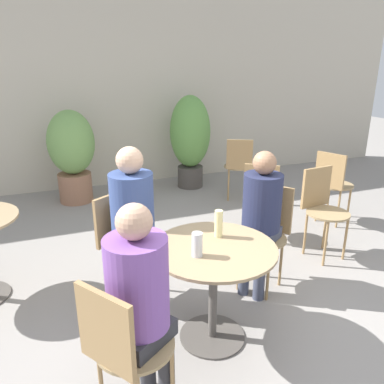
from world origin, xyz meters
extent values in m
plane|color=gray|center=(0.00, 0.00, 0.00)|extent=(20.00, 20.00, 0.00)
cube|color=beige|center=(0.00, 4.00, 1.50)|extent=(10.00, 0.06, 3.00)
cylinder|color=#514C47|center=(-0.18, 0.14, 0.01)|extent=(0.46, 0.46, 0.01)
cylinder|color=#514C47|center=(-0.18, 0.14, 0.35)|extent=(0.06, 0.06, 0.67)
cylinder|color=#997F5B|center=(-0.18, 0.14, 0.70)|extent=(0.83, 0.83, 0.02)
cylinder|color=#997F56|center=(0.44, 0.56, 0.47)|extent=(0.41, 0.41, 0.02)
cylinder|color=#9E7A4C|center=(0.63, 0.53, 0.23)|extent=(0.02, 0.02, 0.46)
cylinder|color=#9E7A4C|center=(0.48, 0.75, 0.23)|extent=(0.02, 0.02, 0.46)
cylinder|color=#9E7A4C|center=(0.41, 0.38, 0.23)|extent=(0.02, 0.02, 0.46)
cylinder|color=#9E7A4C|center=(0.26, 0.60, 0.23)|extent=(0.02, 0.02, 0.46)
cube|color=#9E7A4C|center=(0.60, 0.67, 0.68)|extent=(0.22, 0.30, 0.40)
cylinder|color=#997F56|center=(-0.61, 0.77, 0.47)|extent=(0.41, 0.41, 0.02)
cylinder|color=#9E7A4C|center=(-0.57, 0.95, 0.23)|extent=(0.02, 0.02, 0.46)
cylinder|color=#9E7A4C|center=(-0.79, 0.80, 0.23)|extent=(0.02, 0.02, 0.46)
cylinder|color=#9E7A4C|center=(-0.42, 0.73, 0.23)|extent=(0.02, 0.02, 0.46)
cylinder|color=#9E7A4C|center=(-0.64, 0.58, 0.23)|extent=(0.02, 0.02, 0.46)
cube|color=#9E7A4C|center=(-0.71, 0.92, 0.68)|extent=(0.30, 0.22, 0.40)
cylinder|color=#997F56|center=(-0.81, -0.29, 0.47)|extent=(0.41, 0.41, 0.02)
cylinder|color=#9E7A4C|center=(-0.78, -0.10, 0.23)|extent=(0.02, 0.02, 0.46)
cylinder|color=#9E7A4C|center=(-0.63, -0.32, 0.23)|extent=(0.02, 0.02, 0.46)
cube|color=#9E7A4C|center=(-0.96, -0.39, 0.68)|extent=(0.22, 0.30, 0.40)
cylinder|color=#997F56|center=(1.33, 0.81, 0.47)|extent=(0.41, 0.41, 0.02)
cylinder|color=#9E7A4C|center=(1.45, 0.96, 0.23)|extent=(0.02, 0.02, 0.46)
cylinder|color=#9E7A4C|center=(1.18, 0.93, 0.23)|extent=(0.02, 0.02, 0.46)
cylinder|color=#9E7A4C|center=(1.48, 0.69, 0.23)|extent=(0.02, 0.02, 0.46)
cylinder|color=#9E7A4C|center=(1.21, 0.66, 0.23)|extent=(0.02, 0.02, 0.46)
cube|color=#9E7A4C|center=(1.31, 0.99, 0.68)|extent=(0.35, 0.07, 0.40)
cylinder|color=#997F56|center=(2.02, 1.50, 0.47)|extent=(0.41, 0.41, 0.02)
cylinder|color=#9E7A4C|center=(1.85, 1.57, 0.23)|extent=(0.02, 0.02, 0.46)
cylinder|color=#9E7A4C|center=(1.94, 1.33, 0.23)|extent=(0.02, 0.02, 0.46)
cylinder|color=#9E7A4C|center=(2.09, 1.67, 0.23)|extent=(0.02, 0.02, 0.46)
cylinder|color=#9E7A4C|center=(2.19, 1.43, 0.23)|extent=(0.02, 0.02, 0.46)
cube|color=#9E7A4C|center=(1.85, 1.43, 0.68)|extent=(0.16, 0.33, 0.40)
cylinder|color=#997F56|center=(0.96, 1.42, 0.47)|extent=(0.41, 0.41, 0.02)
cylinder|color=#9E7A4C|center=(0.77, 1.40, 0.23)|extent=(0.02, 0.02, 0.46)
cylinder|color=#9E7A4C|center=(0.99, 1.24, 0.23)|extent=(0.02, 0.02, 0.46)
cylinder|color=#9E7A4C|center=(0.93, 1.61, 0.23)|extent=(0.02, 0.02, 0.46)
cylinder|color=#9E7A4C|center=(1.15, 1.45, 0.23)|extent=(0.02, 0.02, 0.46)
cube|color=#9E7A4C|center=(0.85, 1.28, 0.68)|extent=(0.30, 0.23, 0.40)
cylinder|color=#997F56|center=(1.33, 2.67, 0.47)|extent=(0.41, 0.41, 0.02)
cylinder|color=#9E7A4C|center=(1.15, 2.61, 0.23)|extent=(0.02, 0.02, 0.46)
cylinder|color=#9E7A4C|center=(1.39, 2.49, 0.23)|extent=(0.02, 0.02, 0.46)
cylinder|color=#9E7A4C|center=(1.27, 2.84, 0.23)|extent=(0.02, 0.02, 0.46)
cylinder|color=#9E7A4C|center=(1.51, 2.73, 0.23)|extent=(0.02, 0.02, 0.46)
cube|color=#9E7A4C|center=(1.25, 2.50, 0.68)|extent=(0.32, 0.18, 0.40)
cylinder|color=#42475B|center=(0.28, 0.53, 0.23)|extent=(0.09, 0.09, 0.45)
cylinder|color=#42475B|center=(0.35, 0.42, 0.23)|extent=(0.09, 0.09, 0.45)
cube|color=#42475B|center=(0.41, 0.54, 0.52)|extent=(0.39, 0.38, 0.09)
cylinder|color=#232847|center=(0.41, 0.54, 0.80)|extent=(0.31, 0.31, 0.46)
sphere|color=#9E7051|center=(0.41, 0.54, 1.12)|extent=(0.18, 0.18, 0.18)
cylinder|color=#42475B|center=(-0.58, 0.59, 0.23)|extent=(0.10, 0.10, 0.45)
cylinder|color=#42475B|center=(-0.46, 0.67, 0.23)|extent=(0.10, 0.10, 0.45)
cube|color=#42475B|center=(-0.59, 0.73, 0.53)|extent=(0.40, 0.41, 0.10)
cylinder|color=#384C84|center=(-0.59, 0.73, 0.83)|extent=(0.33, 0.33, 0.51)
sphere|color=#DBAD89|center=(-0.59, 0.73, 1.19)|extent=(0.20, 0.20, 0.20)
cylinder|color=#2D2D33|center=(-0.64, -0.26, 0.23)|extent=(0.09, 0.09, 0.45)
cylinder|color=#2D2D33|center=(-0.72, -0.14, 0.23)|extent=(0.09, 0.09, 0.45)
cube|color=#2D2D33|center=(-0.78, -0.26, 0.53)|extent=(0.40, 0.39, 0.09)
cylinder|color=#7A4C9E|center=(-0.78, -0.26, 0.81)|extent=(0.31, 0.31, 0.48)
sphere|color=tan|center=(-0.78, -0.26, 1.14)|extent=(0.18, 0.18, 0.18)
cylinder|color=silver|center=(-0.33, 0.07, 0.79)|extent=(0.07, 0.07, 0.16)
cylinder|color=beige|center=(-0.09, 0.27, 0.81)|extent=(0.06, 0.06, 0.19)
cylinder|color=#93664C|center=(-0.84, 3.36, 0.20)|extent=(0.45, 0.45, 0.40)
ellipsoid|color=#709E51|center=(-0.84, 3.36, 0.84)|extent=(0.62, 0.62, 0.86)
cylinder|color=#47423D|center=(0.89, 3.41, 0.16)|extent=(0.39, 0.39, 0.32)
ellipsoid|color=#609947|center=(0.89, 3.41, 0.86)|extent=(0.61, 0.61, 1.08)
camera|label=1|loc=(-1.10, -1.85, 1.84)|focal=35.00mm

